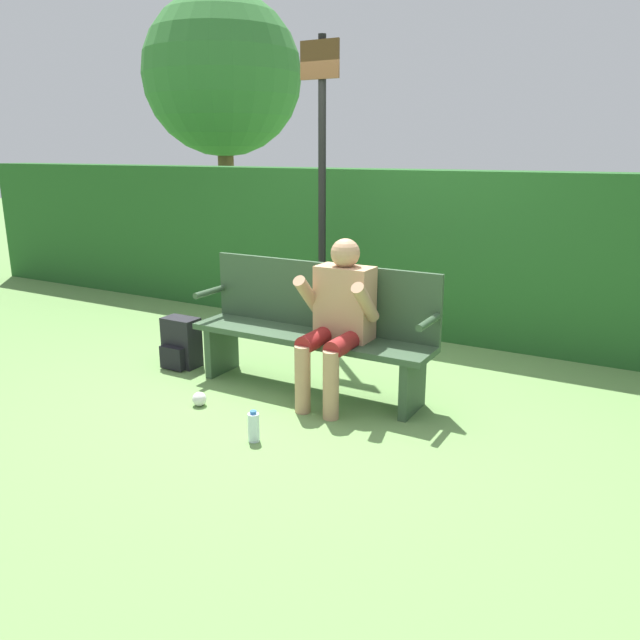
% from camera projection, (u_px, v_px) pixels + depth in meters
% --- Properties ---
extents(ground_plane, '(40.00, 40.00, 0.00)m').
position_uv_depth(ground_plane, '(309.00, 390.00, 4.73)').
color(ground_plane, '#668E4C').
extents(hedge_back, '(12.00, 0.46, 1.58)m').
position_uv_depth(hedge_back, '(408.00, 252.00, 6.14)').
color(hedge_back, '#235623').
rests_on(hedge_back, ground).
extents(park_bench, '(1.89, 0.41, 0.96)m').
position_uv_depth(park_bench, '(314.00, 326.00, 4.66)').
color(park_bench, '#334C33').
rests_on(park_bench, ground).
extents(person_seated, '(0.54, 0.57, 1.17)m').
position_uv_depth(person_seated, '(338.00, 314.00, 4.39)').
color(person_seated, tan).
rests_on(person_seated, ground).
extents(backpack, '(0.30, 0.25, 0.42)m').
position_uv_depth(backpack, '(181.00, 344.00, 5.22)').
color(backpack, black).
rests_on(backpack, ground).
extents(water_bottle, '(0.07, 0.07, 0.20)m').
position_uv_depth(water_bottle, '(254.00, 427.00, 3.89)').
color(water_bottle, silver).
rests_on(water_bottle, ground).
extents(signpost, '(0.38, 0.09, 2.72)m').
position_uv_depth(signpost, '(322.00, 173.00, 5.60)').
color(signpost, black).
rests_on(signpost, ground).
extents(tree, '(2.52, 2.52, 4.17)m').
position_uv_depth(tree, '(223.00, 76.00, 9.90)').
color(tree, brown).
rests_on(tree, ground).
extents(litter_crumple, '(0.10, 0.10, 0.10)m').
position_uv_depth(litter_crumple, '(199.00, 399.00, 4.44)').
color(litter_crumple, silver).
rests_on(litter_crumple, ground).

